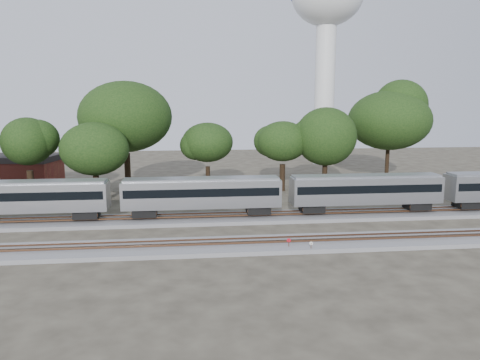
# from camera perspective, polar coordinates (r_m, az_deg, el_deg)

# --- Properties ---
(ground) EXTENTS (160.00, 160.00, 0.00)m
(ground) POSITION_cam_1_polar(r_m,az_deg,el_deg) (46.57, -1.32, -6.76)
(ground) COLOR #383328
(ground) RESTS_ON ground
(track_far) EXTENTS (160.00, 5.00, 0.73)m
(track_far) POSITION_cam_1_polar(r_m,az_deg,el_deg) (52.28, -1.90, -4.68)
(track_far) COLOR slate
(track_far) RESTS_ON ground
(track_near) EXTENTS (160.00, 5.00, 0.73)m
(track_near) POSITION_cam_1_polar(r_m,az_deg,el_deg) (42.70, -0.85, -8.01)
(track_near) COLOR slate
(track_near) RESTS_ON ground
(train) EXTENTS (108.53, 3.10, 4.57)m
(train) POSITION_cam_1_polar(r_m,az_deg,el_deg) (52.60, 5.70, -1.31)
(train) COLOR #AEB0B5
(train) RESTS_ON ground
(switch_stand_red) EXTENTS (0.35, 0.16, 1.13)m
(switch_stand_red) POSITION_cam_1_polar(r_m,az_deg,el_deg) (42.01, 5.98, -7.63)
(switch_stand_red) COLOR #512D19
(switch_stand_red) RESTS_ON ground
(switch_stand_white) EXTENTS (0.32, 0.07, 1.01)m
(switch_stand_white) POSITION_cam_1_polar(r_m,az_deg,el_deg) (41.74, 8.66, -7.92)
(switch_stand_white) COLOR #512D19
(switch_stand_white) RESTS_ON ground
(switch_lever) EXTENTS (0.55, 0.40, 0.30)m
(switch_lever) POSITION_cam_1_polar(r_m,az_deg,el_deg) (41.85, 6.44, -8.53)
(switch_lever) COLOR #512D19
(switch_lever) RESTS_ON ground
(water_tower) EXTENTS (14.36, 14.36, 39.75)m
(water_tower) POSITION_cam_1_polar(r_m,az_deg,el_deg) (100.13, 10.54, 18.91)
(water_tower) COLOR silver
(water_tower) RESTS_ON ground
(brick_building) EXTENTS (11.10, 8.67, 4.83)m
(brick_building) POSITION_cam_1_polar(r_m,az_deg,el_deg) (79.55, -24.85, 1.04)
(brick_building) COLOR maroon
(brick_building) RESTS_ON ground
(tree_1) EXTENTS (8.18, 8.18, 11.54)m
(tree_1) POSITION_cam_1_polar(r_m,az_deg,el_deg) (64.96, -24.47, 4.29)
(tree_1) COLOR black
(tree_1) RESTS_ON ground
(tree_2) EXTENTS (7.29, 7.29, 10.28)m
(tree_2) POSITION_cam_1_polar(r_m,az_deg,el_deg) (61.26, -17.32, 3.61)
(tree_2) COLOR black
(tree_2) RESTS_ON ground
(tree_3) EXTENTS (11.11, 11.11, 15.66)m
(tree_3) POSITION_cam_1_polar(r_m,az_deg,el_deg) (66.81, -13.79, 7.49)
(tree_3) COLOR black
(tree_3) RESTS_ON ground
(tree_4) EXTENTS (7.49, 7.49, 10.56)m
(tree_4) POSITION_cam_1_polar(r_m,az_deg,el_deg) (65.60, -3.98, 4.58)
(tree_4) COLOR black
(tree_4) RESTS_ON ground
(tree_5) EXTENTS (7.41, 7.41, 10.44)m
(tree_5) POSITION_cam_1_polar(r_m,az_deg,el_deg) (68.33, 5.24, 4.70)
(tree_5) COLOR black
(tree_5) RESTS_ON ground
(tree_6) EXTENTS (8.10, 8.10, 11.42)m
(tree_6) POSITION_cam_1_polar(r_m,az_deg,el_deg) (69.23, 10.42, 5.22)
(tree_6) COLOR black
(tree_6) RESTS_ON ground
(tree_7) EXTENTS (10.18, 10.18, 14.35)m
(tree_7) POSITION_cam_1_polar(r_m,az_deg,el_deg) (78.11, 17.74, 6.92)
(tree_7) COLOR black
(tree_7) RESTS_ON ground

